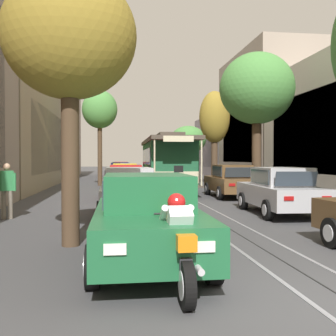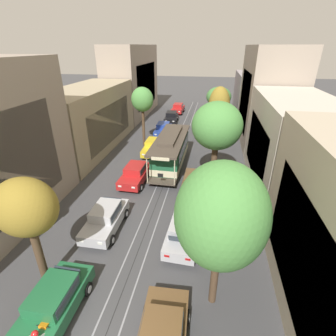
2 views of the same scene
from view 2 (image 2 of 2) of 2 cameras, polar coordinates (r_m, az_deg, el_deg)
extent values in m
plane|color=#424244|center=(25.75, 0.92, 1.13)|extent=(160.00, 160.00, 0.00)
cube|color=gray|center=(28.43, 0.78, 3.60)|extent=(0.08, 56.73, 0.01)
cube|color=gray|center=(28.29, 2.90, 3.45)|extent=(0.08, 56.73, 0.01)
cube|color=black|center=(28.36, 1.84, 3.52)|extent=(0.03, 56.73, 0.01)
cube|color=tan|center=(30.26, -17.49, 10.50)|extent=(5.46, 15.94, 6.72)
cube|color=#2D3842|center=(29.23, -12.58, 9.86)|extent=(0.04, 11.37, 4.03)
cube|color=gray|center=(44.60, -7.92, 18.72)|extent=(4.81, 15.94, 10.86)
cube|color=#2D3842|center=(44.01, -4.76, 18.07)|extent=(0.04, 11.37, 6.52)
cube|color=#2D3842|center=(11.20, 27.64, -18.17)|extent=(0.04, 8.53, 4.66)
cube|color=beige|center=(22.02, 25.89, 4.42)|extent=(5.22, 11.88, 7.35)
cube|color=#2D3842|center=(21.56, 19.11, 4.15)|extent=(0.04, 8.53, 4.41)
cube|color=gray|center=(33.13, 21.54, 14.81)|extent=(5.36, 11.88, 10.81)
cube|color=#2D3842|center=(32.82, 16.71, 14.44)|extent=(0.04, 8.53, 6.49)
cube|color=gray|center=(45.33, 18.63, 15.19)|extent=(5.58, 11.88, 6.80)
cube|color=#2D3842|center=(45.07, 14.97, 15.15)|extent=(0.04, 8.53, 4.08)
cube|color=#1E6038|center=(13.34, -24.36, -26.53)|extent=(1.82, 4.31, 0.66)
cube|color=#1E6038|center=(12.94, -24.52, -24.30)|extent=(1.49, 2.07, 0.60)
cube|color=#2D3842|center=(12.56, -26.78, -26.99)|extent=(1.33, 0.23, 0.47)
cube|color=#2D3842|center=(13.57, -21.68, -20.87)|extent=(1.30, 0.20, 0.45)
cube|color=#2D3842|center=(12.60, -21.41, -25.28)|extent=(0.04, 1.81, 0.47)
cube|color=#2D3842|center=(13.31, -27.43, -23.31)|extent=(0.04, 1.81, 0.47)
cube|color=#B21414|center=(14.17, -17.50, -20.60)|extent=(0.28, 0.04, 0.12)
cube|color=#B21414|center=(14.65, -21.63, -19.54)|extent=(0.28, 0.04, 0.12)
cylinder|color=black|center=(13.89, -17.58, -24.46)|extent=(0.20, 0.64, 0.64)
cylinder|color=silver|center=(13.85, -17.13, -24.57)|extent=(0.02, 0.35, 0.35)
cylinder|color=black|center=(14.65, -24.23, -22.54)|extent=(0.20, 0.64, 0.64)
cylinder|color=silver|center=(14.70, -24.61, -22.42)|extent=(0.02, 0.35, 0.35)
cube|color=#B7B7BC|center=(17.08, -13.82, -11.32)|extent=(1.82, 4.31, 0.66)
cube|color=#B7B7BC|center=(16.82, -13.85, -9.31)|extent=(1.49, 2.07, 0.60)
cube|color=#2D3842|center=(16.22, -14.97, -11.01)|extent=(1.33, 0.23, 0.47)
cube|color=#2D3842|center=(17.73, -12.40, -7.23)|extent=(1.30, 0.21, 0.45)
cube|color=#2D3842|center=(16.57, -11.43, -9.64)|extent=(0.04, 1.81, 0.47)
cube|color=#2D3842|center=(17.11, -16.19, -8.96)|extent=(0.04, 1.81, 0.47)
cube|color=white|center=(15.31, -15.00, -16.03)|extent=(0.28, 0.04, 0.14)
cube|color=#B21414|center=(18.47, -9.71, -7.39)|extent=(0.28, 0.04, 0.12)
cube|color=white|center=(15.75, -18.85, -15.27)|extent=(0.28, 0.04, 0.14)
cube|color=#B21414|center=(18.83, -12.95, -7.00)|extent=(0.28, 0.04, 0.12)
cylinder|color=black|center=(16.04, -12.54, -15.49)|extent=(0.20, 0.64, 0.64)
cylinder|color=silver|center=(16.00, -12.16, -15.56)|extent=(0.02, 0.35, 0.35)
cylinder|color=black|center=(16.70, -18.34, -14.41)|extent=(0.20, 0.64, 0.64)
cylinder|color=silver|center=(16.75, -18.69, -14.34)|extent=(0.02, 0.35, 0.35)
cylinder|color=black|center=(17.97, -9.47, -10.07)|extent=(0.20, 0.64, 0.64)
cylinder|color=silver|center=(17.94, -9.13, -10.11)|extent=(0.02, 0.35, 0.35)
cylinder|color=black|center=(18.56, -14.69, -9.34)|extent=(0.20, 0.64, 0.64)
cylinder|color=silver|center=(18.61, -15.00, -9.30)|extent=(0.02, 0.35, 0.35)
cube|color=red|center=(22.04, -7.37, -1.69)|extent=(1.92, 4.35, 0.66)
cube|color=red|center=(21.89, -7.34, -0.05)|extent=(1.53, 2.10, 0.60)
cube|color=#2D3842|center=(21.19, -8.04, -1.07)|extent=(1.34, 0.26, 0.47)
cube|color=#2D3842|center=(22.91, -6.42, 1.17)|extent=(1.30, 0.23, 0.45)
cube|color=#2D3842|center=(21.67, -5.46, -0.23)|extent=(0.08, 1.81, 0.47)
cube|color=#2D3842|center=(22.12, -9.18, 0.11)|extent=(0.08, 1.81, 0.47)
cube|color=white|center=(20.04, -7.79, -4.38)|extent=(0.28, 0.05, 0.14)
cube|color=#B21414|center=(23.68, -4.48, 0.75)|extent=(0.28, 0.05, 0.12)
cube|color=white|center=(20.41, -10.77, -4.03)|extent=(0.28, 0.05, 0.14)
cube|color=#B21414|center=(24.00, -7.05, 0.97)|extent=(0.28, 0.05, 0.12)
cylinder|color=black|center=(20.84, -6.16, -4.39)|extent=(0.22, 0.65, 0.64)
cylinder|color=silver|center=(20.81, -5.87, -4.42)|extent=(0.03, 0.35, 0.35)
cylinder|color=black|center=(21.39, -10.68, -3.86)|extent=(0.22, 0.65, 0.64)
cylinder|color=silver|center=(21.43, -10.95, -3.83)|extent=(0.03, 0.35, 0.35)
cylinder|color=black|center=(23.08, -4.22, -1.13)|extent=(0.22, 0.65, 0.64)
cylinder|color=silver|center=(23.05, -3.96, -1.16)|extent=(0.03, 0.35, 0.35)
cylinder|color=black|center=(23.58, -8.35, -0.74)|extent=(0.22, 0.65, 0.64)
cylinder|color=silver|center=(23.61, -8.60, -0.72)|extent=(0.03, 0.35, 0.35)
cube|color=gold|center=(27.80, -3.32, 4.46)|extent=(1.83, 4.31, 0.66)
cube|color=gold|center=(27.72, -3.28, 5.79)|extent=(1.49, 2.07, 0.60)
cube|color=#2D3842|center=(26.96, -3.67, 5.14)|extent=(1.33, 0.23, 0.47)
cube|color=#2D3842|center=(28.81, -2.77, 6.54)|extent=(1.30, 0.21, 0.45)
cube|color=#2D3842|center=(27.57, -1.76, 5.70)|extent=(0.04, 1.81, 0.47)
cube|color=#2D3842|center=(27.89, -4.79, 5.86)|extent=(0.04, 1.81, 0.47)
cube|color=white|center=(25.70, -3.16, 2.87)|extent=(0.28, 0.04, 0.14)
cube|color=#B21414|center=(29.64, -1.35, 6.08)|extent=(0.28, 0.04, 0.12)
cube|color=white|center=(25.95, -5.56, 3.02)|extent=(0.28, 0.04, 0.14)
cube|color=#B21414|center=(29.86, -3.47, 6.19)|extent=(0.28, 0.04, 0.12)
cylinder|color=black|center=(26.55, -2.07, 2.66)|extent=(0.20, 0.64, 0.64)
cylinder|color=silver|center=(26.53, -1.84, 2.64)|extent=(0.02, 0.35, 0.35)
cylinder|color=black|center=(26.93, -5.75, 2.89)|extent=(0.20, 0.64, 0.64)
cylinder|color=silver|center=(26.96, -5.97, 2.90)|extent=(0.02, 0.35, 0.35)
cylinder|color=black|center=(28.97, -1.02, 4.70)|extent=(0.20, 0.64, 0.64)
cylinder|color=silver|center=(28.95, -0.81, 4.69)|extent=(0.02, 0.35, 0.35)
cylinder|color=black|center=(29.32, -4.42, 4.89)|extent=(0.20, 0.64, 0.64)
cylinder|color=silver|center=(29.35, -4.63, 4.90)|extent=(0.02, 0.35, 0.35)
cube|color=#233D93|center=(33.86, -1.13, 8.45)|extent=(1.90, 4.34, 0.66)
cube|color=#233D93|center=(33.82, -1.10, 9.54)|extent=(1.52, 2.10, 0.60)
cube|color=#2D3842|center=(33.04, -1.34, 9.10)|extent=(1.34, 0.25, 0.47)
cube|color=#2D3842|center=(34.95, -0.77, 10.05)|extent=(1.30, 0.23, 0.45)
cube|color=#2D3842|center=(33.71, 0.17, 9.49)|extent=(0.07, 1.81, 0.47)
cube|color=#2D3842|center=(33.95, -2.36, 9.59)|extent=(0.07, 1.81, 0.47)
cube|color=white|center=(31.72, -0.79, 7.42)|extent=(0.28, 0.05, 0.14)
cube|color=#B21414|center=(35.79, 0.34, 9.58)|extent=(0.28, 0.05, 0.12)
cube|color=white|center=(31.91, -2.78, 7.51)|extent=(0.28, 0.05, 0.14)
cube|color=#B21414|center=(35.96, -1.44, 9.65)|extent=(0.28, 0.05, 0.12)
cylinder|color=black|center=(32.58, 0.02, 7.13)|extent=(0.22, 0.64, 0.64)
cylinder|color=silver|center=(32.57, 0.21, 7.13)|extent=(0.03, 0.35, 0.35)
cylinder|color=black|center=(32.87, -3.04, 7.27)|extent=(0.22, 0.64, 0.64)
cylinder|color=silver|center=(32.90, -3.23, 7.28)|extent=(0.03, 0.35, 0.35)
cylinder|color=black|center=(35.09, 0.67, 8.51)|extent=(0.22, 0.64, 0.64)
cylinder|color=silver|center=(35.08, 0.85, 8.50)|extent=(0.03, 0.35, 0.35)
cylinder|color=black|center=(35.36, -2.19, 8.63)|extent=(0.22, 0.64, 0.64)
cylinder|color=silver|center=(35.38, -2.36, 8.64)|extent=(0.03, 0.35, 0.35)
cube|color=black|center=(39.90, 0.74, 11.14)|extent=(2.00, 4.38, 0.66)
cube|color=black|center=(39.89, 0.77, 12.07)|extent=(1.57, 2.13, 0.60)
cube|color=#2D3842|center=(39.08, 0.63, 11.75)|extent=(1.34, 0.28, 0.47)
cube|color=#2D3842|center=(41.03, 0.97, 12.43)|extent=(1.30, 0.26, 0.45)
cube|color=#2D3842|center=(39.81, 1.87, 12.03)|extent=(0.12, 1.81, 0.47)
cube|color=#2D3842|center=(39.97, -0.32, 12.10)|extent=(0.12, 1.81, 0.47)
cube|color=white|center=(37.74, 1.22, 10.43)|extent=(0.28, 0.05, 0.14)
cube|color=#B21414|center=(41.90, 1.86, 11.98)|extent=(0.28, 0.05, 0.12)
cube|color=white|center=(37.87, -0.49, 10.49)|extent=(0.28, 0.05, 0.14)
cube|color=#B21414|center=(42.01, 0.31, 12.03)|extent=(0.28, 0.05, 0.12)
cylinder|color=black|center=(38.61, 1.83, 10.12)|extent=(0.23, 0.65, 0.64)
cylinder|color=silver|center=(38.61, 1.99, 10.11)|extent=(0.04, 0.35, 0.35)
cylinder|color=black|center=(38.81, -0.80, 10.21)|extent=(0.23, 0.65, 0.64)
cylinder|color=silver|center=(38.83, -0.96, 10.22)|extent=(0.04, 0.35, 0.35)
cylinder|color=black|center=(41.18, 2.20, 11.11)|extent=(0.23, 0.65, 0.64)
cylinder|color=silver|center=(41.17, 2.35, 11.11)|extent=(0.04, 0.35, 0.35)
cylinder|color=black|center=(41.36, -0.28, 11.20)|extent=(0.23, 0.65, 0.64)
cylinder|color=silver|center=(41.38, -0.43, 11.20)|extent=(0.04, 0.35, 0.35)
cube|color=red|center=(45.77, 2.25, 13.03)|extent=(1.90, 4.34, 0.66)
cube|color=red|center=(45.78, 2.29, 13.84)|extent=(1.53, 2.10, 0.60)
cube|color=#2D3842|center=(44.98, 2.11, 13.60)|extent=(1.34, 0.25, 0.47)
cube|color=#2D3842|center=(46.93, 2.53, 14.11)|extent=(1.30, 0.23, 0.45)
cube|color=#2D3842|center=(45.67, 3.24, 13.80)|extent=(0.07, 1.81, 0.47)
cube|color=#2D3842|center=(45.90, 1.34, 13.89)|extent=(0.07, 1.81, 0.47)
cube|color=white|center=(43.59, 2.52, 12.51)|extent=(0.28, 0.05, 0.14)
cube|color=#B21414|center=(47.76, 3.36, 13.67)|extent=(0.28, 0.05, 0.12)
cube|color=white|center=(43.77, 1.04, 12.59)|extent=(0.28, 0.05, 0.14)
cube|color=#B21414|center=(47.92, 2.00, 13.74)|extent=(0.28, 0.05, 0.12)
cylinder|color=black|center=(44.44, 3.10, 12.19)|extent=(0.22, 0.64, 0.64)
cylinder|color=silver|center=(44.42, 3.24, 12.18)|extent=(0.03, 0.35, 0.35)
cylinder|color=black|center=(44.71, 0.82, 12.31)|extent=(0.22, 0.64, 0.64)
cylinder|color=silver|center=(44.73, 0.68, 12.32)|extent=(0.03, 0.35, 0.35)
cylinder|color=black|center=(47.01, 3.59, 12.93)|extent=(0.22, 0.64, 0.64)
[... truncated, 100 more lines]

